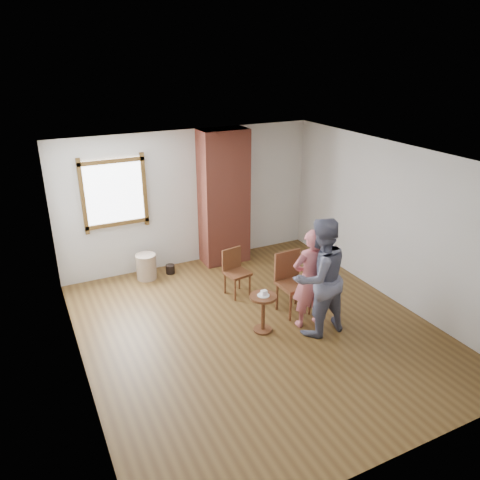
# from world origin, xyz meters

# --- Properties ---
(ground) EXTENTS (5.50, 5.50, 0.00)m
(ground) POSITION_xyz_m (0.00, 0.00, 0.00)
(ground) COLOR brown
(ground) RESTS_ON ground
(room_shell) EXTENTS (5.04, 5.52, 2.62)m
(room_shell) POSITION_xyz_m (-0.06, 0.61, 1.81)
(room_shell) COLOR silver
(room_shell) RESTS_ON ground
(brick_chimney) EXTENTS (0.90, 0.50, 2.60)m
(brick_chimney) POSITION_xyz_m (0.60, 2.50, 1.30)
(brick_chimney) COLOR #AD503D
(brick_chimney) RESTS_ON ground
(stoneware_crock) EXTENTS (0.42, 0.42, 0.47)m
(stoneware_crock) POSITION_xyz_m (-1.02, 2.40, 0.24)
(stoneware_crock) COLOR tan
(stoneware_crock) RESTS_ON ground
(dark_pot) EXTENTS (0.18, 0.18, 0.17)m
(dark_pot) POSITION_xyz_m (-0.57, 2.40, 0.08)
(dark_pot) COLOR black
(dark_pot) RESTS_ON ground
(dining_chair_left) EXTENTS (0.43, 0.43, 0.81)m
(dining_chair_left) POSITION_xyz_m (0.20, 1.18, 0.45)
(dining_chair_left) COLOR brown
(dining_chair_left) RESTS_ON ground
(dining_chair_right) EXTENTS (0.49, 0.49, 0.99)m
(dining_chair_right) POSITION_xyz_m (0.75, 0.27, 0.56)
(dining_chair_right) COLOR brown
(dining_chair_right) RESTS_ON ground
(side_table) EXTENTS (0.40, 0.40, 0.60)m
(side_table) POSITION_xyz_m (0.06, -0.06, 0.40)
(side_table) COLOR brown
(side_table) RESTS_ON ground
(cake_plate) EXTENTS (0.18, 0.18, 0.01)m
(cake_plate) POSITION_xyz_m (0.06, -0.06, 0.60)
(cake_plate) COLOR white
(cake_plate) RESTS_ON side_table
(cake_slice) EXTENTS (0.08, 0.07, 0.06)m
(cake_slice) POSITION_xyz_m (0.07, -0.06, 0.64)
(cake_slice) COLOR white
(cake_slice) RESTS_ON cake_plate
(man) EXTENTS (0.92, 0.75, 1.80)m
(man) POSITION_xyz_m (0.78, -0.43, 0.90)
(man) COLOR #121433
(man) RESTS_ON ground
(person_pink) EXTENTS (0.61, 0.43, 1.57)m
(person_pink) POSITION_xyz_m (0.76, -0.22, 0.78)
(person_pink) COLOR #CF676F
(person_pink) RESTS_ON ground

